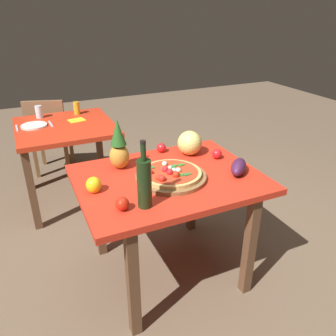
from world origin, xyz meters
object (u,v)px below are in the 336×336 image
object	(u,v)px
tomato_by_bottle	(217,154)
melon	(190,143)
dining_chair	(49,132)
pizza	(171,173)
pineapple_left	(119,147)
tomato_beside_pepper	(161,148)
bell_pepper	(94,185)
dinner_plate	(34,126)
eggplant	(238,167)
drinking_glass_water	(39,112)
fork_utensil	(17,128)
tomato_at_corner	(122,204)
drinking_glass_juice	(77,108)
background_table	(66,137)
wine_bottle	(144,182)
napkin_folded	(77,120)
knife_utensil	(51,124)
display_table	(168,190)
pizza_board	(171,177)

from	to	relation	value
tomato_by_bottle	melon	bearing A→B (deg)	134.12
dining_chair	tomato_by_bottle	xyz separation A→B (m)	(0.94, -1.84, 0.30)
pizza	pineapple_left	distance (m)	0.38
pineapple_left	tomato_beside_pepper	size ratio (longest dim) A/B	4.84
pineapple_left	bell_pepper	size ratio (longest dim) A/B	3.42
tomato_by_bottle	dinner_plate	xyz separation A→B (m)	(-1.09, 1.24, -0.03)
bell_pepper	eggplant	bearing A→B (deg)	-9.48
eggplant	pizza	bearing A→B (deg)	165.81
pineapple_left	drinking_glass_water	bearing A→B (deg)	105.20
melon	fork_utensil	world-z (taller)	melon
fork_utensil	dining_chair	bearing A→B (deg)	61.90
tomato_at_corner	dinner_plate	distance (m)	1.63
pineapple_left	drinking_glass_juice	distance (m)	1.33
melon	tomato_beside_pepper	size ratio (longest dim) A/B	2.54
pineapple_left	fork_utensil	bearing A→B (deg)	117.60
pineapple_left	dinner_plate	xyz separation A→B (m)	(-0.44, 1.11, -0.14)
tomato_at_corner	tomato_by_bottle	bearing A→B (deg)	24.15
background_table	wine_bottle	bearing A→B (deg)	-83.63
napkin_folded	dinner_plate	bearing A→B (deg)	-177.81
melon	knife_utensil	size ratio (longest dim) A/B	0.95
background_table	dinner_plate	world-z (taller)	dinner_plate
pineapple_left	pizza	bearing A→B (deg)	-49.96
display_table	pizza_board	bearing A→B (deg)	-84.66
eggplant	knife_utensil	size ratio (longest dim) A/B	1.11
background_table	pineapple_left	bearing A→B (deg)	-79.67
background_table	drinking_glass_juice	distance (m)	0.38
eggplant	display_table	bearing A→B (deg)	160.82
background_table	bell_pepper	bearing A→B (deg)	-91.63
wine_bottle	tomato_beside_pepper	distance (m)	0.74
eggplant	tomato_by_bottle	distance (m)	0.25
knife_utensil	pineapple_left	bearing A→B (deg)	-78.19
tomato_by_bottle	napkin_folded	size ratio (longest dim) A/B	0.48
pizza_board	pizza	distance (m)	0.03
pizza_board	melon	world-z (taller)	melon
display_table	pizza	xyz separation A→B (m)	(-0.00, -0.04, 0.14)
pizza_board	drinking_glass_water	xyz separation A→B (m)	(-0.61, 1.63, 0.04)
eggplant	fork_utensil	distance (m)	1.94
pizza	bell_pepper	world-z (taller)	bell_pepper
pizza_board	pizza	bearing A→B (deg)	-150.73
bell_pepper	napkin_folded	size ratio (longest dim) A/B	0.68
wine_bottle	drinking_glass_juice	distance (m)	1.83
drinking_glass_juice	pizza_board	bearing A→B (deg)	-80.67
tomato_beside_pepper	drinking_glass_juice	size ratio (longest dim) A/B	0.56
display_table	melon	size ratio (longest dim) A/B	6.56
pizza	drinking_glass_juice	distance (m)	1.63
pizza	napkin_folded	distance (m)	1.44
pineapple_left	tomato_at_corner	xyz separation A→B (m)	(-0.14, -0.49, -0.11)
pizza_board	pizza	size ratio (longest dim) A/B	1.16
pizza_board	drinking_glass_juice	size ratio (longest dim) A/B	3.61
pineapple_left	drinking_glass_water	size ratio (longest dim) A/B	2.84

